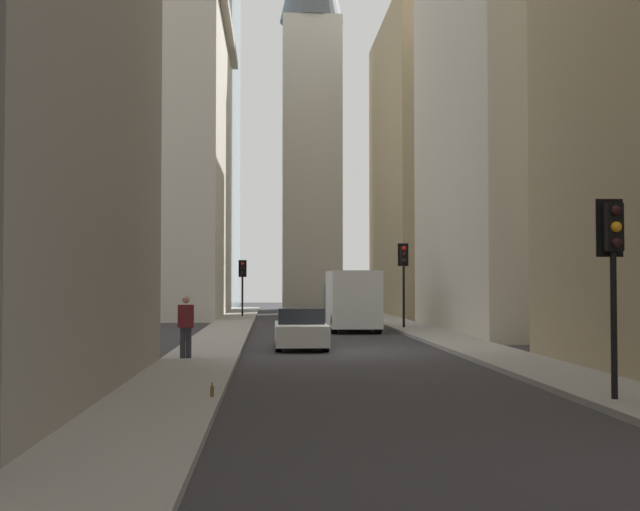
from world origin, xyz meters
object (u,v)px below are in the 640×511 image
object	(u,v)px
traffic_light_midblock	(242,275)
discarded_bottle	(212,391)
traffic_light_foreground	(613,251)
traffic_light_far_junction	(404,265)
pedestrian	(186,324)
delivery_truck	(351,300)
sedan_white	(301,329)

from	to	relation	value
traffic_light_midblock	discarded_bottle	xyz separation A→B (m)	(-38.25, -0.70, -2.55)
traffic_light_foreground	traffic_light_far_junction	world-z (taller)	traffic_light_far_junction
traffic_light_far_junction	discarded_bottle	distance (m)	25.33
traffic_light_far_junction	pedestrian	size ratio (longest dim) A/B	2.27
delivery_truck	discarded_bottle	bearing A→B (deg)	168.19
pedestrian	traffic_light_far_junction	bearing A→B (deg)	-29.27
traffic_light_far_junction	discarded_bottle	size ratio (longest dim) A/B	15.07
delivery_truck	pedestrian	world-z (taller)	delivery_truck
traffic_light_midblock	traffic_light_far_junction	xyz separation A→B (m)	(-14.25, -8.25, 0.33)
delivery_truck	traffic_light_far_junction	distance (m)	3.09
traffic_light_midblock	traffic_light_far_junction	world-z (taller)	traffic_light_far_junction
delivery_truck	traffic_light_far_junction	size ratio (longest dim) A/B	1.59
traffic_light_foreground	traffic_light_midblock	size ratio (longest dim) A/B	1.04
traffic_light_far_junction	pedestrian	distance (m)	18.25
pedestrian	discarded_bottle	size ratio (longest dim) A/B	6.63
sedan_white	traffic_light_midblock	distance (m)	25.29
traffic_light_foreground	pedestrian	distance (m)	12.66
traffic_light_midblock	pedestrian	distance (m)	30.13
traffic_light_midblock	discarded_bottle	size ratio (longest dim) A/B	13.42
discarded_bottle	sedan_white	bearing A→B (deg)	-9.30
traffic_light_foreground	traffic_light_far_junction	bearing A→B (deg)	-0.10
traffic_light_foreground	discarded_bottle	xyz separation A→B (m)	(0.72, 7.51, -2.64)
discarded_bottle	traffic_light_foreground	bearing A→B (deg)	-95.50
traffic_light_foreground	sedan_white	bearing A→B (deg)	20.97
sedan_white	traffic_light_far_junction	distance (m)	12.31
delivery_truck	sedan_white	size ratio (longest dim) A/B	1.50
delivery_truck	pedestrian	size ratio (longest dim) A/B	3.61
traffic_light_foreground	discarded_bottle	world-z (taller)	traffic_light_foreground
delivery_truck	traffic_light_midblock	world-z (taller)	traffic_light_midblock
sedan_white	pedestrian	distance (m)	6.14
sedan_white	traffic_light_foreground	size ratio (longest dim) A/B	1.15
traffic_light_midblock	pedestrian	world-z (taller)	traffic_light_midblock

